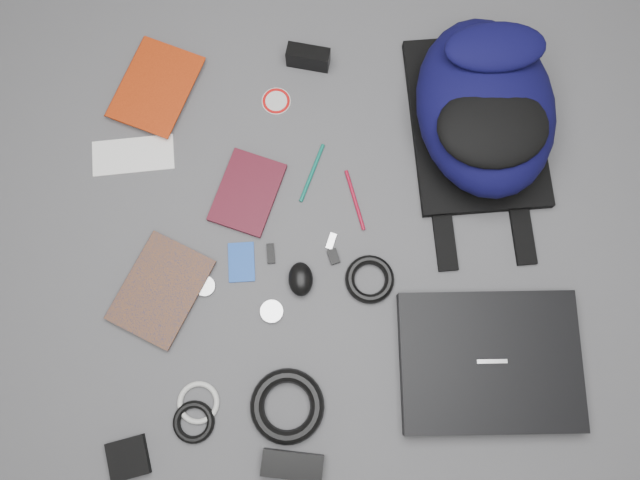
{
  "coord_description": "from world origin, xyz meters",
  "views": [
    {
      "loc": [
        -0.01,
        -0.34,
        1.48
      ],
      "look_at": [
        0.0,
        0.0,
        0.02
      ],
      "focal_mm": 35.0,
      "sensor_mm": 36.0,
      "label": 1
    }
  ],
  "objects_px": {
    "mouse": "(301,279)",
    "textbook_red": "(124,76)",
    "compact_camera": "(308,57)",
    "pouch": "(128,458)",
    "laptop": "(490,362)",
    "dvd_case": "(247,193)",
    "backpack": "(485,107)",
    "comic_book": "(130,274)",
    "power_brick": "(292,465)"
  },
  "relations": [
    {
      "from": "laptop",
      "to": "pouch",
      "type": "height_order",
      "value": "laptop"
    },
    {
      "from": "comic_book",
      "to": "pouch",
      "type": "height_order",
      "value": "pouch"
    },
    {
      "from": "backpack",
      "to": "pouch",
      "type": "distance_m",
      "value": 1.16
    },
    {
      "from": "power_brick",
      "to": "pouch",
      "type": "bearing_deg",
      "value": -175.72
    },
    {
      "from": "laptop",
      "to": "mouse",
      "type": "relative_size",
      "value": 5.0
    },
    {
      "from": "compact_camera",
      "to": "power_brick",
      "type": "distance_m",
      "value": 0.99
    },
    {
      "from": "laptop",
      "to": "dvd_case",
      "type": "bearing_deg",
      "value": 143.32
    },
    {
      "from": "dvd_case",
      "to": "power_brick",
      "type": "height_order",
      "value": "power_brick"
    },
    {
      "from": "dvd_case",
      "to": "backpack",
      "type": "bearing_deg",
      "value": 36.71
    },
    {
      "from": "comic_book",
      "to": "mouse",
      "type": "xyz_separation_m",
      "value": [
        0.41,
        -0.02,
        0.01
      ]
    },
    {
      "from": "compact_camera",
      "to": "mouse",
      "type": "relative_size",
      "value": 1.33
    },
    {
      "from": "backpack",
      "to": "comic_book",
      "type": "height_order",
      "value": "backpack"
    },
    {
      "from": "backpack",
      "to": "power_brick",
      "type": "height_order",
      "value": "backpack"
    },
    {
      "from": "power_brick",
      "to": "pouch",
      "type": "relative_size",
      "value": 1.58
    },
    {
      "from": "compact_camera",
      "to": "laptop",
      "type": "bearing_deg",
      "value": -50.45
    },
    {
      "from": "laptop",
      "to": "compact_camera",
      "type": "bearing_deg",
      "value": 117.91
    },
    {
      "from": "mouse",
      "to": "comic_book",
      "type": "bearing_deg",
      "value": 174.98
    },
    {
      "from": "textbook_red",
      "to": "pouch",
      "type": "distance_m",
      "value": 0.94
    },
    {
      "from": "mouse",
      "to": "pouch",
      "type": "height_order",
      "value": "mouse"
    },
    {
      "from": "mouse",
      "to": "compact_camera",
      "type": "bearing_deg",
      "value": 85.43
    },
    {
      "from": "textbook_red",
      "to": "mouse",
      "type": "bearing_deg",
      "value": -27.96
    },
    {
      "from": "comic_book",
      "to": "dvd_case",
      "type": "distance_m",
      "value": 0.34
    },
    {
      "from": "laptop",
      "to": "textbook_red",
      "type": "height_order",
      "value": "laptop"
    },
    {
      "from": "dvd_case",
      "to": "compact_camera",
      "type": "distance_m",
      "value": 0.39
    },
    {
      "from": "laptop",
      "to": "power_brick",
      "type": "distance_m",
      "value": 0.51
    },
    {
      "from": "mouse",
      "to": "textbook_red",
      "type": "bearing_deg",
      "value": 127.8
    },
    {
      "from": "compact_camera",
      "to": "mouse",
      "type": "bearing_deg",
      "value": -80.83
    },
    {
      "from": "textbook_red",
      "to": "pouch",
      "type": "height_order",
      "value": "textbook_red"
    },
    {
      "from": "power_brick",
      "to": "pouch",
      "type": "distance_m",
      "value": 0.37
    },
    {
      "from": "laptop",
      "to": "dvd_case",
      "type": "xyz_separation_m",
      "value": [
        -0.56,
        0.42,
        -0.01
      ]
    },
    {
      "from": "backpack",
      "to": "compact_camera",
      "type": "relative_size",
      "value": 4.64
    },
    {
      "from": "laptop",
      "to": "mouse",
      "type": "distance_m",
      "value": 0.48
    },
    {
      "from": "textbook_red",
      "to": "compact_camera",
      "type": "bearing_deg",
      "value": 26.4
    },
    {
      "from": "laptop",
      "to": "dvd_case",
      "type": "height_order",
      "value": "laptop"
    },
    {
      "from": "laptop",
      "to": "comic_book",
      "type": "bearing_deg",
      "value": 165.39
    },
    {
      "from": "backpack",
      "to": "dvd_case",
      "type": "bearing_deg",
      "value": -166.73
    },
    {
      "from": "textbook_red",
      "to": "compact_camera",
      "type": "relative_size",
      "value": 2.18
    },
    {
      "from": "comic_book",
      "to": "pouch",
      "type": "distance_m",
      "value": 0.42
    },
    {
      "from": "backpack",
      "to": "power_brick",
      "type": "xyz_separation_m",
      "value": [
        -0.47,
        -0.81,
        -0.09
      ]
    },
    {
      "from": "compact_camera",
      "to": "pouch",
      "type": "distance_m",
      "value": 1.06
    },
    {
      "from": "mouse",
      "to": "pouch",
      "type": "xyz_separation_m",
      "value": [
        -0.39,
        -0.4,
        -0.01
      ]
    },
    {
      "from": "compact_camera",
      "to": "power_brick",
      "type": "xyz_separation_m",
      "value": [
        -0.05,
        -0.99,
        -0.01
      ]
    },
    {
      "from": "backpack",
      "to": "compact_camera",
      "type": "distance_m",
      "value": 0.46
    },
    {
      "from": "laptop",
      "to": "textbook_red",
      "type": "relative_size",
      "value": 1.72
    },
    {
      "from": "power_brick",
      "to": "mouse",
      "type": "bearing_deg",
      "value": 94.37
    },
    {
      "from": "textbook_red",
      "to": "comic_book",
      "type": "bearing_deg",
      "value": -63.51
    },
    {
      "from": "textbook_red",
      "to": "backpack",
      "type": "bearing_deg",
      "value": 13.08
    },
    {
      "from": "laptop",
      "to": "comic_book",
      "type": "relative_size",
      "value": 1.73
    },
    {
      "from": "textbook_red",
      "to": "comic_book",
      "type": "relative_size",
      "value": 1.01
    },
    {
      "from": "comic_book",
      "to": "mouse",
      "type": "relative_size",
      "value": 2.89
    }
  ]
}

